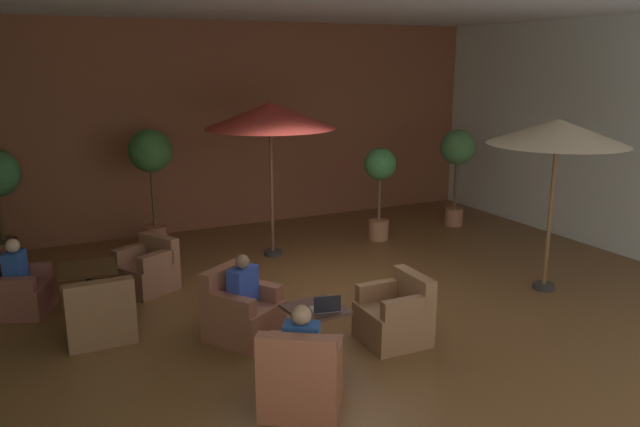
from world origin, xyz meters
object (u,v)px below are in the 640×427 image
at_px(potted_tree_mid_left, 457,156).
at_px(potted_tree_right_corner, 380,178).
at_px(armchair_front_right_north, 147,270).
at_px(iced_drink_cup, 328,303).
at_px(cafe_table_front_right, 89,276).
at_px(patio_umbrella_center_beige, 558,133).
at_px(patron_with_friend, 243,283).
at_px(patio_umbrella_tall_red, 270,116).
at_px(potted_tree_left_corner, 151,164).
at_px(armchair_front_right_south, 99,315).
at_px(armchair_front_left_south, 395,317).
at_px(open_laptop, 326,307).
at_px(cafe_table_front_left, 316,322).
at_px(armchair_front_left_east, 301,379).
at_px(armchair_front_left_north, 241,313).
at_px(patron_by_window, 301,339).
at_px(armchair_front_right_east, 15,291).
at_px(patron_blue_shirt, 15,264).

xyz_separation_m(potted_tree_mid_left, potted_tree_right_corner, (-1.95, -0.20, -0.25)).
distance_m(armchair_front_right_north, iced_drink_cup, 3.49).
distance_m(cafe_table_front_right, patio_umbrella_center_beige, 6.86).
distance_m(patron_with_friend, iced_drink_cup, 1.15).
relative_size(patio_umbrella_tall_red, potted_tree_left_corner, 1.22).
distance_m(armchair_front_right_north, potted_tree_mid_left, 6.65).
distance_m(patio_umbrella_tall_red, potted_tree_left_corner, 2.35).
relative_size(armchair_front_right_south, patron_with_friend, 1.32).
bearing_deg(armchair_front_left_south, open_laptop, -173.46).
relative_size(cafe_table_front_left, cafe_table_front_right, 0.85).
bearing_deg(iced_drink_cup, potted_tree_mid_left, 39.53).
xyz_separation_m(armchair_front_left_east, armchair_front_left_south, (1.67, 0.89, -0.01)).
bearing_deg(armchair_front_right_north, potted_tree_left_corner, 75.12).
bearing_deg(cafe_table_front_right, armchair_front_left_south, -39.27).
distance_m(armchair_front_left_north, potted_tree_mid_left, 6.68).
xyz_separation_m(potted_tree_mid_left, patron_by_window, (-5.73, -4.97, -0.72)).
relative_size(armchair_front_left_south, patron_by_window, 1.32).
relative_size(potted_tree_mid_left, patron_by_window, 3.12).
height_order(armchair_front_right_north, armchair_front_right_south, armchair_front_right_south).
relative_size(armchair_front_left_north, iced_drink_cup, 9.59).
relative_size(potted_tree_left_corner, patron_by_window, 3.43).
xyz_separation_m(armchair_front_left_east, armchair_front_right_east, (-2.51, 3.91, -0.02)).
bearing_deg(armchair_front_left_north, potted_tree_left_corner, 92.42).
xyz_separation_m(cafe_table_front_right, patio_umbrella_tall_red, (3.19, 1.25, 1.95)).
relative_size(armchair_front_left_south, potted_tree_right_corner, 0.48).
relative_size(armchair_front_left_south, patron_with_friend, 1.33).
height_order(armchair_front_left_south, cafe_table_front_right, armchair_front_left_south).
height_order(armchair_front_left_north, armchair_front_left_south, armchair_front_left_north).
distance_m(patio_umbrella_tall_red, patron_with_friend, 3.82).
distance_m(patio_umbrella_tall_red, potted_tree_right_corner, 2.52).
xyz_separation_m(patron_blue_shirt, open_laptop, (3.13, -3.12, -0.02)).
bearing_deg(potted_tree_mid_left, armchair_front_right_east, -172.45).
distance_m(cafe_table_front_right, potted_tree_right_corner, 5.58).
bearing_deg(armchair_front_right_north, potted_tree_mid_left, 8.73).
height_order(armchair_front_left_east, armchair_front_right_east, armchair_front_left_east).
relative_size(cafe_table_front_left, armchair_front_right_south, 0.81).
bearing_deg(armchair_front_right_south, cafe_table_front_left, -37.06).
height_order(armchair_front_left_east, open_laptop, armchair_front_left_east).
xyz_separation_m(armchair_front_left_north, potted_tree_mid_left, (5.76, 3.20, 1.12)).
bearing_deg(cafe_table_front_left, patron_by_window, -123.27).
bearing_deg(cafe_table_front_left, armchair_front_left_east, -123.27).
bearing_deg(armchair_front_left_south, armchair_front_right_east, 144.09).
distance_m(armchair_front_right_north, patio_umbrella_center_beige, 6.32).
xyz_separation_m(cafe_table_front_right, armchair_front_right_south, (0.00, -1.00, -0.19)).
relative_size(cafe_table_front_left, iced_drink_cup, 6.14).
bearing_deg(armchair_front_right_east, patio_umbrella_tall_red, 12.00).
distance_m(potted_tree_right_corner, iced_drink_cup, 5.03).
bearing_deg(cafe_table_front_right, patio_umbrella_tall_red, 21.30).
bearing_deg(patron_blue_shirt, potted_tree_right_corner, 8.28).
height_order(armchair_front_right_north, patio_umbrella_center_beige, patio_umbrella_center_beige).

